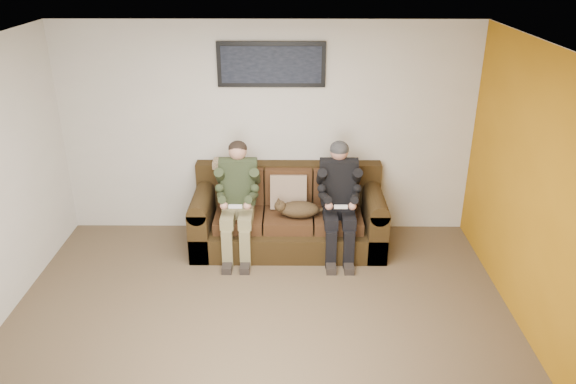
{
  "coord_description": "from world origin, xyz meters",
  "views": [
    {
      "loc": [
        0.3,
        -4.25,
        3.36
      ],
      "look_at": [
        0.26,
        1.2,
        0.95
      ],
      "focal_mm": 35.0,
      "sensor_mm": 36.0,
      "label": 1
    }
  ],
  "objects_px": {
    "person_left": "(238,193)",
    "person_right": "(339,193)",
    "sofa": "(288,216)",
    "cat": "(298,209)",
    "framed_poster": "(271,64)"
  },
  "relations": [
    {
      "from": "person_right",
      "to": "framed_poster",
      "type": "xyz_separation_m",
      "value": [
        -0.78,
        0.57,
        1.36
      ]
    },
    {
      "from": "person_left",
      "to": "framed_poster",
      "type": "xyz_separation_m",
      "value": [
        0.38,
        0.57,
        1.36
      ]
    },
    {
      "from": "sofa",
      "to": "cat",
      "type": "height_order",
      "value": "sofa"
    },
    {
      "from": "sofa",
      "to": "framed_poster",
      "type": "bearing_deg",
      "value": 117.43
    },
    {
      "from": "cat",
      "to": "framed_poster",
      "type": "distance_m",
      "value": 1.69
    },
    {
      "from": "sofa",
      "to": "person_right",
      "type": "distance_m",
      "value": 0.73
    },
    {
      "from": "sofa",
      "to": "framed_poster",
      "type": "xyz_separation_m",
      "value": [
        -0.2,
        0.39,
        1.75
      ]
    },
    {
      "from": "person_left",
      "to": "framed_poster",
      "type": "bearing_deg",
      "value": 56.36
    },
    {
      "from": "cat",
      "to": "framed_poster",
      "type": "xyz_separation_m",
      "value": [
        -0.31,
        0.61,
        1.55
      ]
    },
    {
      "from": "person_left",
      "to": "cat",
      "type": "bearing_deg",
      "value": -2.68
    },
    {
      "from": "person_left",
      "to": "person_right",
      "type": "distance_m",
      "value": 1.16
    },
    {
      "from": "framed_poster",
      "to": "person_right",
      "type": "bearing_deg",
      "value": -36.28
    },
    {
      "from": "person_left",
      "to": "cat",
      "type": "relative_size",
      "value": 1.99
    },
    {
      "from": "sofa",
      "to": "person_left",
      "type": "height_order",
      "value": "person_left"
    },
    {
      "from": "cat",
      "to": "framed_poster",
      "type": "bearing_deg",
      "value": 116.88
    }
  ]
}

